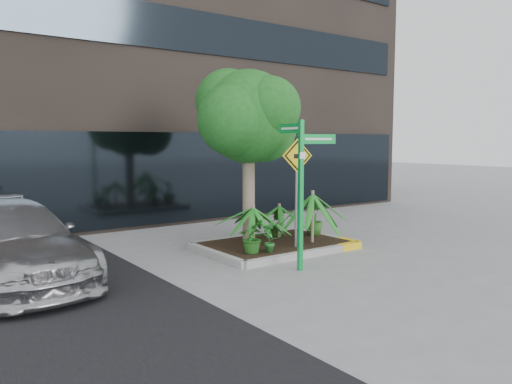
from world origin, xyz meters
TOP-DOWN VIEW (x-y plane):
  - ground at (0.00, 0.00)m, footprint 80.00×80.00m
  - planter at (0.23, 0.27)m, footprint 3.35×2.36m
  - tree at (-0.14, 0.86)m, footprint 2.74×2.43m
  - palm_front at (0.90, -0.20)m, footprint 1.34×1.34m
  - palm_left at (-0.44, 0.24)m, footprint 1.03×1.03m
  - palm_back at (0.71, 0.77)m, footprint 0.90×0.90m
  - parked_car at (-5.18, 0.96)m, footprint 2.31×4.89m
  - shrub_a at (-0.87, -0.28)m, footprint 0.82×0.82m
  - shrub_b at (1.53, 0.44)m, footprint 0.64×0.64m
  - shrub_c at (-0.51, -0.45)m, footprint 0.38×0.38m
  - shrub_d at (0.75, 0.92)m, footprint 0.52×0.52m
  - street_sign_post at (-0.54, -1.45)m, footprint 0.84×0.90m
  - cattle_sign at (0.25, -0.40)m, footprint 0.71×0.16m

SIDE VIEW (x-z plane):
  - ground at x=0.00m, z-range 0.00..0.00m
  - planter at x=0.23m, z-range 0.03..0.18m
  - shrub_a at x=-0.87m, z-range 0.15..0.81m
  - shrub_d at x=0.75m, z-range 0.15..0.82m
  - shrub_c at x=-0.51m, z-range 0.15..0.83m
  - shrub_b at x=1.53m, z-range 0.15..0.96m
  - parked_car at x=-5.18m, z-range 0.00..1.38m
  - palm_back at x=0.71m, z-range 0.40..1.40m
  - palm_left at x=-0.44m, z-range 0.43..1.58m
  - palm_front at x=0.90m, z-range 0.52..2.00m
  - cattle_sign at x=0.25m, z-range 0.56..2.92m
  - street_sign_post at x=-0.54m, z-range 0.34..3.18m
  - tree at x=-0.14m, z-range 0.95..5.06m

